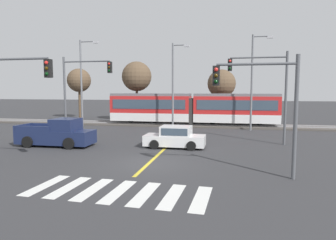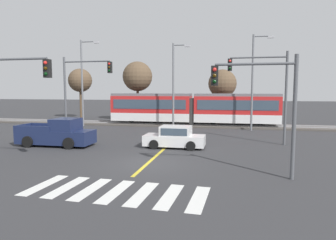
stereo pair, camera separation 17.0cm
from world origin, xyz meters
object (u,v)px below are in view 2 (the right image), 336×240
(traffic_light_mid_left, at_px, (80,85))
(street_lamp_centre, at_px, (175,81))
(traffic_light_near_right, at_px, (264,97))
(traffic_light_mid_right, at_px, (267,83))
(sedan_crossing, at_px, (175,138))
(bare_tree_east, at_px, (222,84))
(light_rail_tram, at_px, (193,108))
(bare_tree_west, at_px, (137,77))
(traffic_light_near_left, at_px, (9,90))
(street_lamp_west, at_px, (84,78))
(pickup_truck, at_px, (58,134))
(street_lamp_east, at_px, (254,77))
(bare_tree_far_west, at_px, (80,81))

(traffic_light_mid_left, height_order, street_lamp_centre, street_lamp_centre)
(traffic_light_near_right, xyz_separation_m, street_lamp_centre, (-7.04, 16.16, 1.17))
(traffic_light_mid_right, bearing_deg, sedan_crossing, -157.38)
(traffic_light_mid_right, bearing_deg, bare_tree_east, 103.88)
(light_rail_tram, relative_size, traffic_light_mid_left, 2.76)
(sedan_crossing, height_order, bare_tree_west, bare_tree_west)
(traffic_light_near_left, bearing_deg, bare_tree_west, 91.23)
(light_rail_tram, height_order, traffic_light_mid_right, traffic_light_mid_right)
(light_rail_tram, relative_size, street_lamp_west, 1.97)
(light_rail_tram, height_order, sedan_crossing, light_rail_tram)
(street_lamp_centre, bearing_deg, traffic_light_near_left, -108.35)
(sedan_crossing, xyz_separation_m, bare_tree_east, (2.74, 17.01, 4.06))
(traffic_light_mid_left, bearing_deg, traffic_light_near_left, -84.00)
(pickup_truck, relative_size, bare_tree_east, 0.83)
(traffic_light_near_right, bearing_deg, street_lamp_east, 87.35)
(light_rail_tram, xyz_separation_m, traffic_light_mid_left, (-8.03, -10.50, 2.40))
(sedan_crossing, height_order, traffic_light_near_right, traffic_light_near_right)
(street_lamp_centre, bearing_deg, traffic_light_mid_right, -41.73)
(street_lamp_centre, relative_size, bare_tree_west, 1.14)
(sedan_crossing, height_order, street_lamp_centre, street_lamp_centre)
(traffic_light_mid_left, xyz_separation_m, traffic_light_near_right, (13.57, -8.71, -0.75))
(traffic_light_mid_left, bearing_deg, street_lamp_centre, 48.79)
(bare_tree_east, bearing_deg, sedan_crossing, -99.16)
(sedan_crossing, height_order, street_lamp_west, street_lamp_west)
(street_lamp_east, bearing_deg, street_lamp_west, 179.75)
(street_lamp_east, bearing_deg, sedan_crossing, -120.20)
(traffic_light_mid_right, height_order, bare_tree_far_west, bare_tree_far_west)
(street_lamp_centre, distance_m, bare_tree_east, 8.48)
(traffic_light_near_left, distance_m, street_lamp_west, 17.87)
(street_lamp_east, bearing_deg, street_lamp_centre, -177.33)
(bare_tree_west, distance_m, bare_tree_east, 10.69)
(sedan_crossing, relative_size, traffic_light_mid_right, 0.62)
(traffic_light_mid_right, distance_m, traffic_light_mid_left, 14.67)
(traffic_light_near_left, distance_m, bare_tree_far_west, 27.25)
(traffic_light_mid_left, bearing_deg, street_lamp_west, 115.47)
(sedan_crossing, xyz_separation_m, street_lamp_centre, (-1.84, 9.89, 4.17))
(traffic_light_near_right, xyz_separation_m, bare_tree_far_west, (-22.17, 24.90, 1.61))
(traffic_light_mid_right, bearing_deg, pickup_truck, -165.96)
(pickup_truck, bearing_deg, traffic_light_mid_left, 89.89)
(traffic_light_mid_right, bearing_deg, bare_tree_far_west, 145.48)
(pickup_truck, height_order, traffic_light_near_left, traffic_light_near_left)
(bare_tree_west, bearing_deg, bare_tree_east, 2.62)
(street_lamp_centre, xyz_separation_m, bare_tree_east, (4.59, 7.13, -0.11))
(traffic_light_near_left, distance_m, traffic_light_near_right, 12.61)
(bare_tree_west, bearing_deg, traffic_light_mid_left, -91.93)
(traffic_light_mid_left, height_order, street_lamp_west, street_lamp_west)
(pickup_truck, xyz_separation_m, traffic_light_near_right, (13.58, -5.23, 2.86))
(traffic_light_mid_left, relative_size, street_lamp_east, 0.72)
(street_lamp_west, bearing_deg, street_lamp_centre, -2.47)
(traffic_light_mid_right, bearing_deg, bare_tree_west, 135.60)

